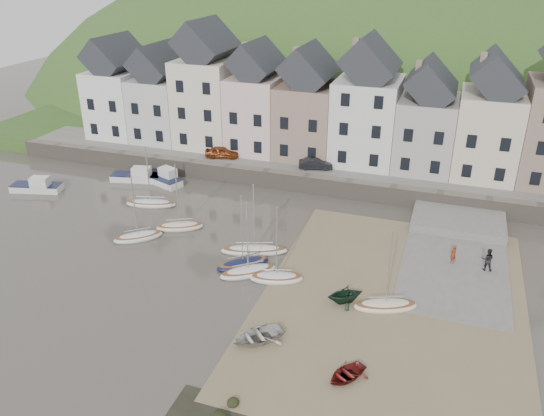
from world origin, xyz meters
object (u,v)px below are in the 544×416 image
at_px(rowboat_red, 346,374).
at_px(car_left, 222,152).
at_px(rowboat_green, 345,294).
at_px(car_right, 316,164).
at_px(person_red, 453,254).
at_px(person_dark, 488,259).
at_px(rowboat_white, 257,336).
at_px(sailboat_0, 151,203).

relative_size(rowboat_red, car_left, 0.70).
distance_m(rowboat_green, car_right, 22.03).
height_order(person_red, person_dark, person_dark).
relative_size(person_dark, car_left, 0.49).
height_order(rowboat_red, person_red, person_red).
height_order(rowboat_white, person_dark, person_dark).
xyz_separation_m(rowboat_white, car_right, (-3.28, 26.51, 1.77)).
xyz_separation_m(rowboat_white, rowboat_green, (4.35, 5.89, 0.32)).
bearing_deg(rowboat_red, rowboat_green, 136.15).
xyz_separation_m(rowboat_red, person_red, (5.28, 15.34, 0.57)).
xyz_separation_m(sailboat_0, rowboat_white, (16.87, -15.68, 0.15)).
bearing_deg(rowboat_red, car_left, 159.01).
bearing_deg(sailboat_0, rowboat_green, -24.76).
bearing_deg(person_dark, rowboat_green, 39.05).
distance_m(person_red, person_dark, 2.53).
height_order(sailboat_0, car_right, sailboat_0).
bearing_deg(car_right, rowboat_white, 172.28).
bearing_deg(car_right, person_dark, -141.91).
distance_m(rowboat_white, rowboat_green, 7.33).
relative_size(rowboat_red, person_red, 1.68).
xyz_separation_m(rowboat_green, rowboat_red, (1.67, -7.37, -0.40)).
bearing_deg(car_left, sailboat_0, 150.76).
xyz_separation_m(sailboat_0, rowboat_green, (21.22, -9.79, 0.47)).
xyz_separation_m(rowboat_red, person_dark, (7.78, 15.06, 0.71)).
bearing_deg(car_left, rowboat_green, -152.87).
distance_m(rowboat_red, car_left, 34.49).
xyz_separation_m(rowboat_green, car_right, (-7.62, 20.62, 1.45)).
xyz_separation_m(rowboat_green, person_red, (6.95, 7.97, 0.16)).
relative_size(rowboat_white, car_left, 0.91).
relative_size(sailboat_0, person_dark, 3.45).
bearing_deg(person_red, rowboat_white, 6.08).
distance_m(sailboat_0, car_right, 17.49).
xyz_separation_m(sailboat_0, car_right, (13.60, 10.83, 1.92)).
height_order(sailboat_0, car_left, sailboat_0).
bearing_deg(sailboat_0, car_left, 75.36).
bearing_deg(person_dark, rowboat_white, 44.47).
bearing_deg(person_red, car_left, -71.28).
height_order(sailboat_0, rowboat_white, sailboat_0).
bearing_deg(rowboat_red, car_right, 141.74).
bearing_deg(rowboat_green, sailboat_0, -148.98).
xyz_separation_m(rowboat_red, car_left, (-20.06, 27.99, 1.90)).
distance_m(rowboat_green, person_dark, 12.19).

